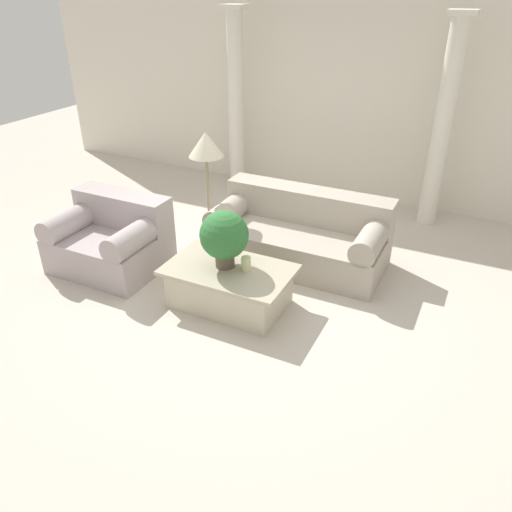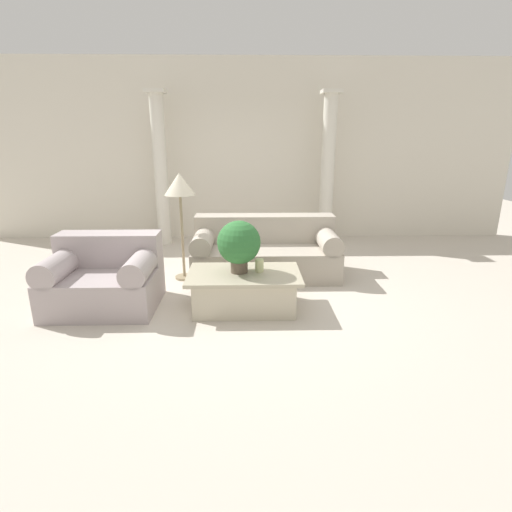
% 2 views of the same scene
% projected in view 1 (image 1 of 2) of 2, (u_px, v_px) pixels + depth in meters
% --- Properties ---
extents(ground_plane, '(16.00, 16.00, 0.00)m').
position_uv_depth(ground_plane, '(245.00, 282.00, 5.45)').
color(ground_plane, beige).
extents(wall_back, '(10.00, 0.06, 3.20)m').
position_uv_depth(wall_back, '(340.00, 85.00, 6.97)').
color(wall_back, silver).
rests_on(wall_back, ground_plane).
extents(sofa_long, '(1.97, 0.93, 0.80)m').
position_uv_depth(sofa_long, '(300.00, 234.00, 5.73)').
color(sofa_long, '#ADA393').
rests_on(sofa_long, ground_plane).
extents(loveseat, '(1.17, 0.93, 0.80)m').
position_uv_depth(loveseat, '(112.00, 238.00, 5.62)').
color(loveseat, '#AD9FA0').
rests_on(loveseat, ground_plane).
extents(coffee_table, '(1.24, 0.76, 0.42)m').
position_uv_depth(coffee_table, '(229.00, 286.00, 4.98)').
color(coffee_table, beige).
rests_on(coffee_table, ground_plane).
extents(potted_plant, '(0.48, 0.48, 0.58)m').
position_uv_depth(potted_plant, '(224.00, 236.00, 4.76)').
color(potted_plant, brown).
rests_on(potted_plant, coffee_table).
extents(pillar_candle, '(0.09, 0.09, 0.14)m').
position_uv_depth(pillar_candle, '(246.00, 264.00, 4.81)').
color(pillar_candle, beige).
rests_on(pillar_candle, coffee_table).
extents(floor_lamp, '(0.40, 0.40, 1.42)m').
position_uv_depth(floor_lamp, '(206.00, 150.00, 5.61)').
color(floor_lamp, gray).
rests_on(floor_lamp, ground_plane).
extents(column_left, '(0.33, 0.33, 2.61)m').
position_uv_depth(column_left, '(236.00, 102.00, 7.27)').
color(column_left, silver).
rests_on(column_left, ground_plane).
extents(column_right, '(0.33, 0.33, 2.61)m').
position_uv_depth(column_right, '(443.00, 124.00, 6.15)').
color(column_right, silver).
rests_on(column_right, ground_plane).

